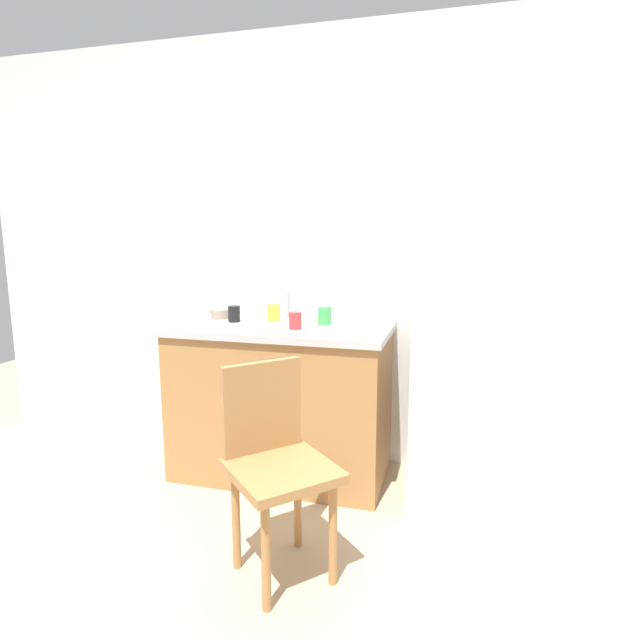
{
  "coord_description": "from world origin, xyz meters",
  "views": [
    {
      "loc": [
        0.83,
        -2.09,
        1.44
      ],
      "look_at": [
        0.09,
        0.6,
        0.95
      ],
      "focal_mm": 28.83,
      "sensor_mm": 36.0,
      "label": 1
    }
  ],
  "objects_px": {
    "refrigerator": "(475,367)",
    "chair": "(276,459)",
    "cup_red": "(295,321)",
    "cup_yellow": "(274,313)",
    "cup_black": "(234,314)",
    "terracotta_bowl": "(221,313)",
    "cup_green": "(325,315)"
  },
  "relations": [
    {
      "from": "refrigerator",
      "to": "chair",
      "type": "distance_m",
      "value": 1.18
    },
    {
      "from": "cup_red",
      "to": "cup_yellow",
      "type": "relative_size",
      "value": 0.93
    },
    {
      "from": "cup_yellow",
      "to": "cup_black",
      "type": "bearing_deg",
      "value": -159.46
    },
    {
      "from": "terracotta_bowl",
      "to": "cup_red",
      "type": "bearing_deg",
      "value": -21.97
    },
    {
      "from": "refrigerator",
      "to": "cup_yellow",
      "type": "relative_size",
      "value": 14.31
    },
    {
      "from": "refrigerator",
      "to": "cup_red",
      "type": "height_order",
      "value": "refrigerator"
    },
    {
      "from": "cup_black",
      "to": "cup_green",
      "type": "distance_m",
      "value": 0.55
    },
    {
      "from": "cup_yellow",
      "to": "cup_green",
      "type": "height_order",
      "value": "cup_green"
    },
    {
      "from": "terracotta_bowl",
      "to": "cup_red",
      "type": "distance_m",
      "value": 0.6
    },
    {
      "from": "cup_yellow",
      "to": "cup_black",
      "type": "xyz_separation_m",
      "value": [
        -0.22,
        -0.08,
        -0.0
      ]
    },
    {
      "from": "terracotta_bowl",
      "to": "cup_black",
      "type": "height_order",
      "value": "cup_black"
    },
    {
      "from": "chair",
      "to": "cup_red",
      "type": "distance_m",
      "value": 0.9
    },
    {
      "from": "cup_yellow",
      "to": "chair",
      "type": "bearing_deg",
      "value": -69.52
    },
    {
      "from": "chair",
      "to": "cup_black",
      "type": "height_order",
      "value": "cup_black"
    },
    {
      "from": "refrigerator",
      "to": "terracotta_bowl",
      "type": "xyz_separation_m",
      "value": [
        -1.52,
        0.15,
        0.2
      ]
    },
    {
      "from": "chair",
      "to": "cup_green",
      "type": "xyz_separation_m",
      "value": [
        -0.04,
        0.94,
        0.46
      ]
    },
    {
      "from": "cup_yellow",
      "to": "cup_green",
      "type": "bearing_deg",
      "value": -4.12
    },
    {
      "from": "terracotta_bowl",
      "to": "cup_black",
      "type": "bearing_deg",
      "value": -36.36
    },
    {
      "from": "refrigerator",
      "to": "terracotta_bowl",
      "type": "bearing_deg",
      "value": 174.44
    },
    {
      "from": "cup_red",
      "to": "cup_yellow",
      "type": "bearing_deg",
      "value": 134.37
    },
    {
      "from": "chair",
      "to": "cup_black",
      "type": "relative_size",
      "value": 9.25
    },
    {
      "from": "refrigerator",
      "to": "terracotta_bowl",
      "type": "distance_m",
      "value": 1.54
    },
    {
      "from": "terracotta_bowl",
      "to": "cup_yellow",
      "type": "bearing_deg",
      "value": -2.47
    },
    {
      "from": "cup_black",
      "to": "cup_yellow",
      "type": "bearing_deg",
      "value": 20.54
    },
    {
      "from": "refrigerator",
      "to": "cup_black",
      "type": "distance_m",
      "value": 1.4
    },
    {
      "from": "cup_red",
      "to": "refrigerator",
      "type": "bearing_deg",
      "value": 4.56
    },
    {
      "from": "terracotta_bowl",
      "to": "cup_yellow",
      "type": "distance_m",
      "value": 0.35
    },
    {
      "from": "cup_black",
      "to": "cup_green",
      "type": "xyz_separation_m",
      "value": [
        0.54,
        0.06,
        0.0
      ]
    },
    {
      "from": "refrigerator",
      "to": "cup_red",
      "type": "distance_m",
      "value": 0.99
    },
    {
      "from": "refrigerator",
      "to": "cup_yellow",
      "type": "bearing_deg",
      "value": 173.52
    },
    {
      "from": "chair",
      "to": "terracotta_bowl",
      "type": "bearing_deg",
      "value": 79.75
    },
    {
      "from": "cup_black",
      "to": "cup_red",
      "type": "bearing_deg",
      "value": -16.69
    }
  ]
}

